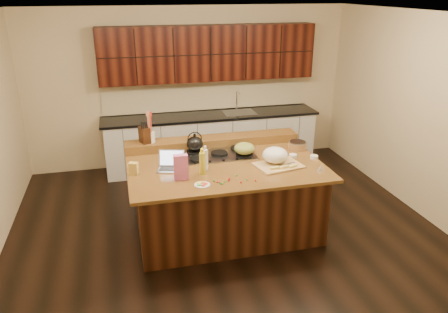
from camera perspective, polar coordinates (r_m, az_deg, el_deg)
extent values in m
cube|color=black|center=(5.84, 0.12, -9.39)|extent=(5.50, 5.00, 0.01)
cube|color=silver|center=(5.03, 0.14, 18.19)|extent=(5.50, 5.00, 0.01)
cube|color=#CDB78F|center=(7.65, -4.49, 8.98)|extent=(5.50, 0.01, 2.70)
cube|color=#CDB78F|center=(3.12, 11.57, -10.65)|extent=(5.50, 0.01, 2.70)
cube|color=#CDB78F|center=(6.50, 24.52, 4.86)|extent=(0.01, 5.00, 2.70)
cube|color=black|center=(5.63, 0.12, -5.50)|extent=(2.22, 1.42, 0.88)
cube|color=black|center=(5.44, 0.13, -1.17)|extent=(2.40, 1.60, 0.04)
cube|color=black|center=(6.04, -1.49, 2.00)|extent=(2.40, 0.30, 0.12)
cube|color=gray|center=(5.70, -0.61, 0.19)|extent=(0.92, 0.52, 0.02)
cylinder|color=black|center=(5.75, -3.81, 0.59)|extent=(0.22, 0.22, 0.03)
cylinder|color=black|center=(5.88, 1.95, 1.09)|extent=(0.22, 0.22, 0.03)
cylinder|color=black|center=(5.51, -3.33, -0.34)|extent=(0.22, 0.22, 0.03)
cylinder|color=black|center=(5.65, 2.66, 0.20)|extent=(0.22, 0.22, 0.03)
cylinder|color=black|center=(5.69, -0.61, 0.40)|extent=(0.22, 0.22, 0.03)
cube|color=silver|center=(7.64, -1.65, 1.98)|extent=(3.60, 0.62, 0.90)
cube|color=black|center=(7.49, -1.69, 5.37)|extent=(3.70, 0.66, 0.04)
cube|color=gray|center=(7.61, 2.01, 5.73)|extent=(0.55, 0.42, 0.01)
cylinder|color=gray|center=(7.73, 1.66, 7.40)|extent=(0.02, 0.02, 0.36)
cube|color=black|center=(7.42, -2.03, 13.35)|extent=(3.60, 0.34, 0.90)
cube|color=#CDB78F|center=(7.72, -2.21, 7.98)|extent=(3.60, 0.03, 0.50)
ellipsoid|color=black|center=(5.71, -3.84, 1.67)|extent=(0.25, 0.25, 0.19)
ellipsoid|color=olive|center=(5.61, 2.68, 1.07)|extent=(0.35, 0.35, 0.15)
cube|color=#B7B7BC|center=(5.28, -6.95, -1.71)|extent=(0.36, 0.29, 0.01)
cube|color=black|center=(5.28, -6.96, -1.61)|extent=(0.29, 0.19, 0.00)
cube|color=#B7B7BC|center=(5.34, -6.84, -0.16)|extent=(0.32, 0.15, 0.20)
cube|color=silver|center=(5.33, -6.85, -0.18)|extent=(0.29, 0.12, 0.17)
cylinder|color=gold|center=(5.09, -2.86, -0.94)|extent=(0.09, 0.09, 0.27)
cylinder|color=silver|center=(5.23, -2.46, -0.42)|extent=(0.08, 0.08, 0.25)
cube|color=tan|center=(5.39, 7.13, -1.17)|extent=(0.61, 0.49, 0.02)
ellipsoid|color=white|center=(5.41, 6.69, 0.19)|extent=(0.32, 0.32, 0.20)
cube|color=#EDD872|center=(5.24, 6.62, -1.51)|extent=(0.12, 0.03, 0.03)
cube|color=#EDD872|center=(5.28, 7.83, -1.39)|extent=(0.12, 0.03, 0.03)
cube|color=#EDD872|center=(5.32, 9.01, -1.26)|extent=(0.12, 0.03, 0.03)
cylinder|color=gray|center=(5.41, 8.38, -0.95)|extent=(0.21, 0.09, 0.01)
cylinder|color=white|center=(5.70, 11.68, -0.08)|extent=(0.11, 0.11, 0.04)
cylinder|color=white|center=(5.73, 7.40, 0.31)|extent=(0.12, 0.12, 0.04)
cylinder|color=white|center=(5.69, 8.99, 0.07)|extent=(0.12, 0.12, 0.04)
cylinder|color=#996B3F|center=(5.99, 9.56, 1.36)|extent=(0.28, 0.28, 0.09)
cone|color=silver|center=(5.35, 12.48, -1.46)|extent=(0.09, 0.09, 0.07)
cube|color=#D765A2|center=(4.97, -5.65, -1.41)|extent=(0.16, 0.09, 0.30)
cylinder|color=white|center=(4.86, -2.87, -3.72)|extent=(0.18, 0.18, 0.01)
cube|color=gold|center=(5.21, -11.73, -1.55)|extent=(0.13, 0.11, 0.15)
cylinder|color=white|center=(5.89, -9.57, 2.51)|extent=(0.14, 0.14, 0.14)
cube|color=black|center=(5.87, -10.33, 2.79)|extent=(0.16, 0.20, 0.21)
ellipsoid|color=red|center=(4.95, 0.63, -3.16)|extent=(0.02, 0.02, 0.02)
ellipsoid|color=#198C26|center=(4.88, -0.49, -3.55)|extent=(0.02, 0.02, 0.02)
ellipsoid|color=red|center=(4.90, 2.22, -3.41)|extent=(0.02, 0.02, 0.02)
ellipsoid|color=#198C26|center=(4.87, -0.23, -3.56)|extent=(0.02, 0.02, 0.02)
ellipsoid|color=red|center=(4.96, 4.17, -3.15)|extent=(0.02, 0.02, 0.02)
ellipsoid|color=#198C26|center=(4.99, 2.94, -3.00)|extent=(0.02, 0.02, 0.02)
ellipsoid|color=red|center=(5.01, 2.95, -2.87)|extent=(0.02, 0.02, 0.02)
ellipsoid|color=#198C26|center=(4.92, 0.12, -3.33)|extent=(0.02, 0.02, 0.02)
ellipsoid|color=red|center=(4.91, -0.53, -3.35)|extent=(0.02, 0.02, 0.02)
ellipsoid|color=#198C26|center=(5.08, 1.62, -2.47)|extent=(0.02, 0.02, 0.02)
ellipsoid|color=red|center=(4.99, 0.68, -2.93)|extent=(0.02, 0.02, 0.02)
ellipsoid|color=#198C26|center=(4.94, -1.31, -3.20)|extent=(0.02, 0.02, 0.02)
ellipsoid|color=red|center=(4.91, -0.86, -3.34)|extent=(0.02, 0.02, 0.02)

